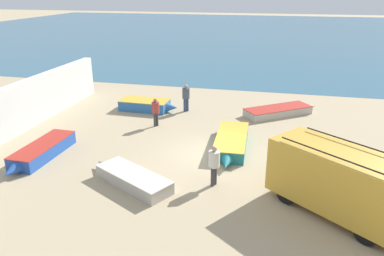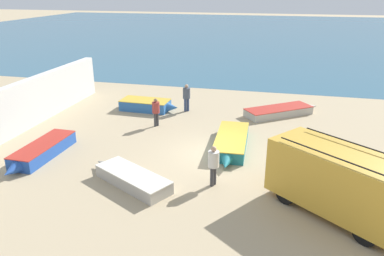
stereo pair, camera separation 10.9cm
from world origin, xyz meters
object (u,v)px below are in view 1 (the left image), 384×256
fishing_rowboat_0 (147,105)px  fisherman_0 (214,162)px  fisherman_1 (186,95)px  fishing_rowboat_2 (280,111)px  fishing_rowboat_1 (41,151)px  fishing_rowboat_3 (131,178)px  fisherman_2 (156,110)px  fishing_rowboat_4 (231,142)px  parked_van (341,181)px

fishing_rowboat_0 → fisherman_0: size_ratio=2.22×
fishing_rowboat_0 → fisherman_0: bearing=-53.6°
fisherman_1 → fisherman_0: bearing=-13.1°
fishing_rowboat_2 → fisherman_0: 10.08m
fisherman_1 → fishing_rowboat_1: bearing=-64.5°
fishing_rowboat_0 → fishing_rowboat_3: bearing=-72.1°
fishing_rowboat_1 → fishing_rowboat_2: 14.14m
fishing_rowboat_1 → fisherman_0: (8.40, -0.70, 0.72)m
fishing_rowboat_1 → fishing_rowboat_2: size_ratio=0.97×
fishing_rowboat_1 → fishing_rowboat_3: bearing=75.8°
fishing_rowboat_1 → fisherman_0: bearing=86.3°
fisherman_1 → fisherman_2: bearing=-52.4°
fisherman_0 → fishing_rowboat_4: bearing=111.3°
fishing_rowboat_0 → fishing_rowboat_4: (6.20, -4.83, -0.04)m
fisherman_1 → fishing_rowboat_2: bearing=62.5°
fishing_rowboat_4 → fisherman_0: size_ratio=2.99×
fishing_rowboat_1 → parked_van: bearing=83.8°
fishing_rowboat_1 → fishing_rowboat_3: (5.10, -1.39, -0.05)m
fishing_rowboat_1 → fisherman_1: fisherman_1 is taller
fishing_rowboat_2 → fisherman_0: size_ratio=2.75×
fisherman_1 → fishing_rowboat_4: bearing=1.2°
fishing_rowboat_2 → fishing_rowboat_4: 6.28m
parked_van → fisherman_1: bearing=166.3°
fishing_rowboat_3 → fishing_rowboat_2: bearing=-90.0°
fishing_rowboat_1 → fishing_rowboat_0: bearing=164.5°
fishing_rowboat_0 → fishing_rowboat_2: bearing=8.7°
fishing_rowboat_3 → fisherman_2: bearing=-51.1°
fishing_rowboat_0 → fishing_rowboat_2: (8.49, 1.02, -0.09)m
fishing_rowboat_2 → fishing_rowboat_4: (-2.29, -5.84, 0.05)m
fishing_rowboat_0 → fishing_rowboat_1: bearing=-104.7°
fishing_rowboat_4 → fisherman_1: bearing=-147.5°
fishing_rowboat_2 → fisherman_1: (-5.93, -0.66, 0.82)m
fishing_rowboat_4 → fisherman_0: 3.97m
parked_van → fishing_rowboat_0: 14.44m
fishing_rowboat_0 → fisherman_0: 10.62m
fisherman_0 → fishing_rowboat_0: bearing=148.6°
fishing_rowboat_0 → fisherman_0: (6.01, -8.73, 0.69)m
fishing_rowboat_3 → fisherman_0: 3.46m
fishing_rowboat_0 → fisherman_2: (1.54, -2.71, 0.65)m
fishing_rowboat_4 → fisherman_0: (-0.18, -3.90, 0.73)m
fishing_rowboat_0 → fishing_rowboat_1: fishing_rowboat_0 is taller
parked_van → fisherman_0: bearing=-154.3°
fishing_rowboat_4 → fisherman_2: bearing=-117.0°
fishing_rowboat_4 → fisherman_2: 5.16m
fishing_rowboat_2 → fisherman_0: fisherman_0 is taller
fisherman_0 → fisherman_2: 7.50m
fishing_rowboat_1 → fishing_rowboat_4: bearing=111.5°
fishing_rowboat_2 → fisherman_1: 6.02m
fishing_rowboat_0 → fisherman_0: fisherman_0 is taller
fisherman_1 → fishing_rowboat_0: bearing=-116.0°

